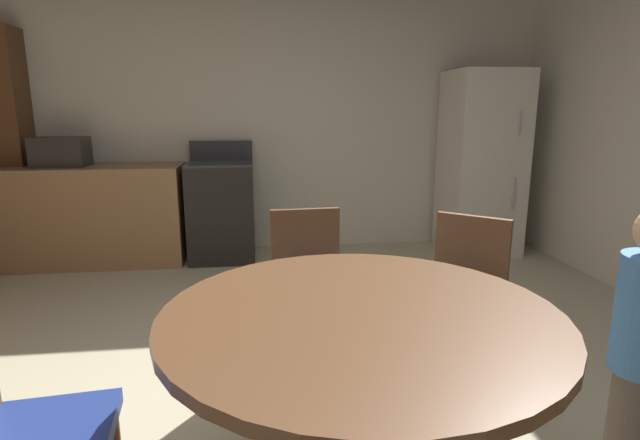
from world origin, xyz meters
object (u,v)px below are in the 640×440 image
at_px(oven_range, 222,210).
at_px(microwave, 61,152).
at_px(dining_table, 360,353).
at_px(chair_west, 13,428).
at_px(refrigerator, 481,163).
at_px(chair_northeast, 462,291).
at_px(chair_north, 309,280).

relative_size(oven_range, microwave, 2.50).
bearing_deg(dining_table, chair_west, -173.81).
bearing_deg(dining_table, refrigerator, 59.58).
height_order(oven_range, chair_northeast, oven_range).
xyz_separation_m(microwave, dining_table, (2.05, -3.20, -0.42)).
distance_m(refrigerator, microwave, 3.90).
height_order(oven_range, microwave, microwave).
xyz_separation_m(microwave, chair_north, (1.99, -2.16, -0.53)).
xyz_separation_m(refrigerator, chair_northeast, (-1.16, -2.37, -0.38)).
bearing_deg(microwave, refrigerator, -0.74).
bearing_deg(refrigerator, microwave, 179.26).
bearing_deg(chair_northeast, chair_north, -67.61).
height_order(refrigerator, chair_north, refrigerator).
bearing_deg(dining_table, chair_northeast, 48.69).
bearing_deg(chair_north, chair_northeast, 67.61).
height_order(oven_range, refrigerator, refrigerator).
bearing_deg(dining_table, chair_north, 93.46).
relative_size(dining_table, chair_west, 1.50).
relative_size(dining_table, chair_northeast, 1.50).
relative_size(chair_north, chair_northeast, 1.00).
bearing_deg(chair_north, dining_table, 0.00).
relative_size(refrigerator, microwave, 4.00).
relative_size(chair_west, chair_northeast, 1.00).
height_order(microwave, chair_northeast, microwave).
distance_m(oven_range, dining_table, 3.28).
xyz_separation_m(chair_west, chair_north, (0.98, 1.16, 0.00)).
xyz_separation_m(microwave, chair_west, (1.01, -3.32, -0.53)).
distance_m(microwave, chair_northeast, 3.69).
bearing_deg(microwave, dining_table, -57.39).
xyz_separation_m(oven_range, chair_north, (0.61, -2.16, 0.03)).
distance_m(dining_table, chair_northeast, 1.05).
bearing_deg(refrigerator, oven_range, 178.78).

